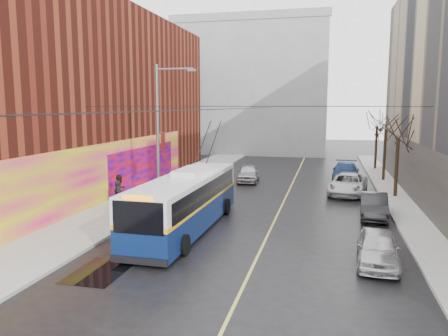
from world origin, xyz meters
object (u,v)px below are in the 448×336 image
object	(u,v)px
parked_car_a	(378,248)
parked_car_c	(348,184)
streetlight_pole	(160,131)
trolleybus	(186,201)
parked_car_b	(374,206)
following_car	(248,173)
tree_near	(399,127)
parked_car_d	(346,172)
pedestrian_b	(120,190)
tree_mid	(386,120)
pedestrian_a	(119,194)
tree_far	(377,119)
pedestrian_c	(176,182)

from	to	relation	value
parked_car_a	parked_car_c	world-z (taller)	parked_car_c
streetlight_pole	trolleybus	distance (m)	6.89
parked_car_b	following_car	size ratio (longest dim) A/B	1.00
tree_near	following_car	size ratio (longest dim) A/B	1.52
parked_car_d	following_car	size ratio (longest dim) A/B	1.30
tree_near	pedestrian_b	world-z (taller)	tree_near
tree_mid	parked_car_c	size ratio (longest dim) A/B	1.24
parked_car_c	following_car	xyz separation A→B (m)	(-8.06, 3.68, -0.03)
parked_car_a	pedestrian_a	bearing A→B (deg)	160.70
parked_car_a	parked_car_d	size ratio (longest dim) A/B	0.75
parked_car_a	pedestrian_b	world-z (taller)	pedestrian_b
streetlight_pole	tree_far	distance (m)	25.09
parked_car_b	tree_near	bearing A→B (deg)	75.16
tree_near	trolleybus	size ratio (longest dim) A/B	0.55
tree_near	tree_mid	size ratio (longest dim) A/B	0.96
tree_far	parked_car_c	bearing A→B (deg)	-103.39
parked_car_b	parked_car_d	distance (m)	12.62
streetlight_pole	tree_near	size ratio (longest dim) A/B	1.41
streetlight_pole	tree_far	size ratio (longest dim) A/B	1.37
tree_far	parked_car_b	world-z (taller)	tree_far
tree_near	parked_car_d	world-z (taller)	tree_near
parked_car_a	trolleybus	bearing A→B (deg)	165.95
streetlight_pole	following_car	xyz separation A→B (m)	(3.87, 10.24, -4.13)
tree_mid	pedestrian_c	bearing A→B (deg)	-149.36
tree_mid	pedestrian_a	bearing A→B (deg)	-139.55
tree_far	trolleybus	world-z (taller)	tree_far
trolleybus	tree_far	bearing A→B (deg)	65.75
parked_car_c	pedestrian_a	size ratio (longest dim) A/B	3.15
following_car	pedestrian_a	xyz separation A→B (m)	(-6.01, -11.97, 0.29)
streetlight_pole	tree_mid	size ratio (longest dim) A/B	1.35
streetlight_pole	parked_car_c	size ratio (longest dim) A/B	1.67
parked_car_d	following_car	world-z (taller)	parked_car_d
pedestrian_b	parked_car_a	bearing A→B (deg)	-104.41
streetlight_pole	parked_car_d	xyz separation A→B (m)	(12.00, 12.48, -4.06)
trolleybus	pedestrian_a	xyz separation A→B (m)	(-5.49, 3.29, -0.52)
pedestrian_a	tree_far	bearing A→B (deg)	-52.62
pedestrian_b	parked_car_b	bearing A→B (deg)	-76.22
streetlight_pole	following_car	distance (m)	11.70
tree_mid	pedestrian_b	size ratio (longest dim) A/B	3.46
parked_car_d	pedestrian_b	size ratio (longest dim) A/B	2.83
tree_mid	parked_car_d	distance (m)	5.48
pedestrian_c	parked_car_d	bearing A→B (deg)	-81.34
parked_car_d	following_car	distance (m)	8.43
streetlight_pole	pedestrian_a	bearing A→B (deg)	-141.00
following_car	tree_near	bearing A→B (deg)	-25.08
trolleybus	parked_car_d	distance (m)	19.53
pedestrian_c	tree_mid	bearing A→B (deg)	-85.72
parked_car_a	parked_car_c	xyz separation A→B (m)	(-0.61, 14.51, 0.05)
parked_car_d	tree_near	bearing A→B (deg)	-61.70
streetlight_pole	parked_car_d	distance (m)	17.78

